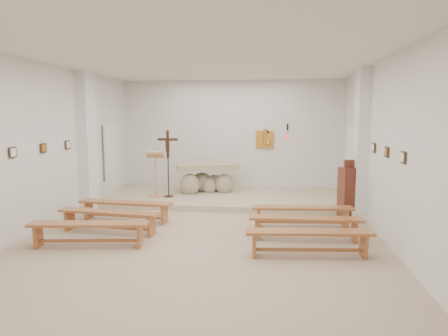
# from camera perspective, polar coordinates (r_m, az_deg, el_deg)

# --- Properties ---
(ground) EXTENTS (7.00, 10.00, 0.00)m
(ground) POSITION_cam_1_polar(r_m,az_deg,el_deg) (8.12, -2.84, -9.70)
(ground) COLOR tan
(ground) RESTS_ON ground
(wall_left) EXTENTS (0.02, 10.00, 3.50)m
(wall_left) POSITION_cam_1_polar(r_m,az_deg,el_deg) (9.08, -25.17, 2.68)
(wall_left) COLOR silver
(wall_left) RESTS_ON ground
(wall_right) EXTENTS (0.02, 10.00, 3.50)m
(wall_right) POSITION_cam_1_polar(r_m,az_deg,el_deg) (7.94, 22.71, 2.22)
(wall_right) COLOR silver
(wall_right) RESTS_ON ground
(wall_back) EXTENTS (7.00, 0.02, 3.50)m
(wall_back) POSITION_cam_1_polar(r_m,az_deg,el_deg) (12.71, 1.10, 4.57)
(wall_back) COLOR silver
(wall_back) RESTS_ON ground
(ceiling) EXTENTS (7.00, 10.00, 0.02)m
(ceiling) POSITION_cam_1_polar(r_m,az_deg,el_deg) (7.83, -3.01, 15.49)
(ceiling) COLOR silver
(ceiling) RESTS_ON wall_back
(sanctuary_platform) EXTENTS (6.98, 3.00, 0.15)m
(sanctuary_platform) POSITION_cam_1_polar(r_m,az_deg,el_deg) (11.46, 0.26, -4.21)
(sanctuary_platform) COLOR #B7A88D
(sanctuary_platform) RESTS_ON ground
(pilaster_left) EXTENTS (0.26, 0.55, 3.50)m
(pilaster_left) POSITION_cam_1_polar(r_m,az_deg,el_deg) (10.76, -18.92, 3.64)
(pilaster_left) COLOR white
(pilaster_left) RESTS_ON ground
(pilaster_right) EXTENTS (0.26, 0.55, 3.50)m
(pilaster_right) POSITION_cam_1_polar(r_m,az_deg,el_deg) (9.86, 18.99, 3.31)
(pilaster_right) COLOR white
(pilaster_right) RESTS_ON ground
(gold_wall_relief) EXTENTS (0.55, 0.04, 0.55)m
(gold_wall_relief) POSITION_cam_1_polar(r_m,az_deg,el_deg) (12.62, 5.84, 4.06)
(gold_wall_relief) COLOR orange
(gold_wall_relief) RESTS_ON wall_back
(sanctuary_lamp) EXTENTS (0.11, 0.36, 0.44)m
(sanctuary_lamp) POSITION_cam_1_polar(r_m,az_deg,el_deg) (12.36, 9.07, 4.67)
(sanctuary_lamp) COLOR black
(sanctuary_lamp) RESTS_ON wall_back
(station_frame_left_front) EXTENTS (0.03, 0.20, 0.20)m
(station_frame_left_front) POSITION_cam_1_polar(r_m,az_deg,el_deg) (8.41, -27.96, 1.98)
(station_frame_left_front) COLOR #3D2C1A
(station_frame_left_front) RESTS_ON wall_left
(station_frame_left_mid) EXTENTS (0.03, 0.20, 0.20)m
(station_frame_left_mid) POSITION_cam_1_polar(r_m,az_deg,el_deg) (9.24, -24.39, 2.61)
(station_frame_left_mid) COLOR #3D2C1A
(station_frame_left_mid) RESTS_ON wall_left
(station_frame_left_rear) EXTENTS (0.03, 0.20, 0.20)m
(station_frame_left_rear) POSITION_cam_1_polar(r_m,az_deg,el_deg) (10.10, -21.42, 3.12)
(station_frame_left_rear) COLOR #3D2C1A
(station_frame_left_rear) RESTS_ON wall_left
(station_frame_right_front) EXTENTS (0.03, 0.20, 0.20)m
(station_frame_right_front) POSITION_cam_1_polar(r_m,az_deg,el_deg) (7.18, 24.22, 1.39)
(station_frame_right_front) COLOR #3D2C1A
(station_frame_right_front) RESTS_ON wall_right
(station_frame_right_mid) EXTENTS (0.03, 0.20, 0.20)m
(station_frame_right_mid) POSITION_cam_1_polar(r_m,az_deg,el_deg) (8.13, 22.20, 2.14)
(station_frame_right_mid) COLOR #3D2C1A
(station_frame_right_mid) RESTS_ON wall_right
(station_frame_right_rear) EXTENTS (0.03, 0.20, 0.20)m
(station_frame_right_rear) POSITION_cam_1_polar(r_m,az_deg,el_deg) (9.10, 20.60, 2.73)
(station_frame_right_rear) COLOR #3D2C1A
(station_frame_right_rear) RESTS_ON wall_right
(radiator_left) EXTENTS (0.10, 0.85, 0.52)m
(radiator_left) POSITION_cam_1_polar(r_m,az_deg,el_deg) (11.60, -17.35, -3.43)
(radiator_left) COLOR silver
(radiator_left) RESTS_ON ground
(radiator_right) EXTENTS (0.10, 0.85, 0.52)m
(radiator_right) POSITION_cam_1_polar(r_m,az_deg,el_deg) (10.75, 18.23, -4.31)
(radiator_right) COLOR silver
(radiator_right) RESTS_ON ground
(altar) EXTENTS (1.92, 1.18, 0.93)m
(altar) POSITION_cam_1_polar(r_m,az_deg,el_deg) (11.82, -2.49, -1.73)
(altar) COLOR #BDB190
(altar) RESTS_ON sanctuary_platform
(lectern) EXTENTS (0.51, 0.45, 1.29)m
(lectern) POSITION_cam_1_polar(r_m,az_deg,el_deg) (11.25, -9.77, -0.86)
(lectern) COLOR tan
(lectern) RESTS_ON sanctuary_platform
(crucifix_stand) EXTENTS (0.56, 0.24, 1.85)m
(crucifix_stand) POSITION_cam_1_polar(r_m,az_deg,el_deg) (11.09, -8.00, 1.32)
(crucifix_stand) COLOR #3B2212
(crucifix_stand) RESTS_ON sanctuary_platform
(potted_plant) EXTENTS (0.63, 0.59, 0.57)m
(potted_plant) POSITION_cam_1_polar(r_m,az_deg,el_deg) (11.77, -4.82, -2.14)
(potted_plant) COLOR #245120
(potted_plant) RESTS_ON sanctuary_platform
(donation_pedestal) EXTENTS (0.47, 0.47, 1.38)m
(donation_pedestal) POSITION_cam_1_polar(r_m,az_deg,el_deg) (9.85, 17.28, -3.33)
(donation_pedestal) COLOR #602C1B
(donation_pedestal) RESTS_ON ground
(bench_left_front) EXTENTS (2.18, 0.52, 0.46)m
(bench_left_front) POSITION_cam_1_polar(r_m,az_deg,el_deg) (9.40, -13.88, -5.37)
(bench_left_front) COLOR #B06333
(bench_left_front) RESTS_ON ground
(bench_right_front) EXTENTS (2.18, 0.55, 0.46)m
(bench_right_front) POSITION_cam_1_polar(r_m,az_deg,el_deg) (8.80, 11.09, -6.17)
(bench_right_front) COLOR #B06333
(bench_right_front) RESTS_ON ground
(bench_left_second) EXTENTS (2.19, 0.58, 0.46)m
(bench_left_second) POSITION_cam_1_polar(r_m,az_deg,el_deg) (8.58, -16.07, -6.67)
(bench_left_second) COLOR #B06333
(bench_left_second) RESTS_ON ground
(bench_right_second) EXTENTS (2.17, 0.41, 0.46)m
(bench_right_second) POSITION_cam_1_polar(r_m,az_deg,el_deg) (7.92, 11.51, -7.71)
(bench_right_second) COLOR #B06333
(bench_right_second) RESTS_ON ground
(bench_left_third) EXTENTS (2.19, 0.64, 0.46)m
(bench_left_third) POSITION_cam_1_polar(r_m,az_deg,el_deg) (7.79, -18.74, -8.22)
(bench_left_third) COLOR #B06333
(bench_left_third) RESTS_ON ground
(bench_right_third) EXTENTS (2.19, 0.56, 0.46)m
(bench_right_third) POSITION_cam_1_polar(r_m,az_deg,el_deg) (7.05, 12.04, -9.64)
(bench_right_third) COLOR #B06333
(bench_right_third) RESTS_ON ground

